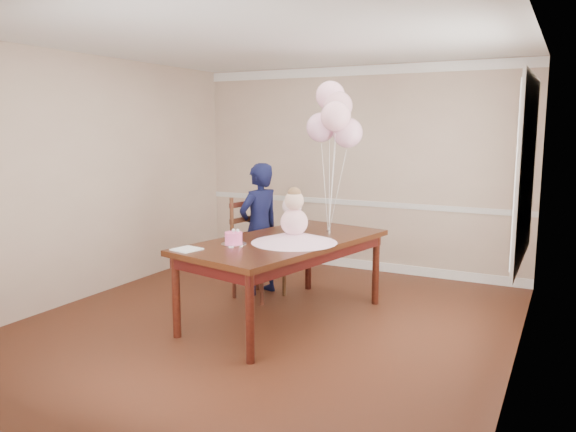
{
  "coord_description": "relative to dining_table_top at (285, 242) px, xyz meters",
  "views": [
    {
      "loc": [
        2.58,
        -4.58,
        1.91
      ],
      "look_at": [
        0.12,
        0.23,
        1.05
      ],
      "focal_mm": 35.0,
      "sensor_mm": 36.0,
      "label": 1
    }
  ],
  "objects": [
    {
      "name": "floor",
      "position": [
        -0.09,
        -0.23,
        -0.79
      ],
      "size": [
        4.5,
        5.0,
        0.0
      ],
      "primitive_type": "cube",
      "color": "#36180D",
      "rests_on": "ground"
    },
    {
      "name": "ceiling",
      "position": [
        -0.09,
        -0.23,
        1.91
      ],
      "size": [
        4.5,
        5.0,
        0.02
      ],
      "primitive_type": "cube",
      "color": "silver",
      "rests_on": "wall_back"
    },
    {
      "name": "wall_back",
      "position": [
        -0.09,
        2.27,
        0.56
      ],
      "size": [
        4.5,
        0.02,
        2.7
      ],
      "primitive_type": "cube",
      "color": "tan",
      "rests_on": "floor"
    },
    {
      "name": "wall_front",
      "position": [
        -0.09,
        -2.73,
        0.56
      ],
      "size": [
        4.5,
        0.02,
        2.7
      ],
      "primitive_type": "cube",
      "color": "tan",
      "rests_on": "floor"
    },
    {
      "name": "wall_left",
      "position": [
        -2.34,
        -0.23,
        0.56
      ],
      "size": [
        0.02,
        5.0,
        2.7
      ],
      "primitive_type": "cube",
      "color": "tan",
      "rests_on": "floor"
    },
    {
      "name": "wall_right",
      "position": [
        2.16,
        -0.23,
        0.56
      ],
      "size": [
        0.02,
        5.0,
        2.7
      ],
      "primitive_type": "cube",
      "color": "tan",
      "rests_on": "floor"
    },
    {
      "name": "chair_rail_trim",
      "position": [
        -0.09,
        2.26,
        0.11
      ],
      "size": [
        4.5,
        0.02,
        0.07
      ],
      "primitive_type": "cube",
      "color": "silver",
      "rests_on": "wall_back"
    },
    {
      "name": "crown_molding",
      "position": [
        -0.09,
        2.26,
        1.84
      ],
      "size": [
        4.5,
        0.02,
        0.12
      ],
      "primitive_type": "cube",
      "color": "white",
      "rests_on": "wall_back"
    },
    {
      "name": "baseboard_trim",
      "position": [
        -0.09,
        2.26,
        -0.73
      ],
      "size": [
        4.5,
        0.02,
        0.12
      ],
      "primitive_type": "cube",
      "color": "white",
      "rests_on": "floor"
    },
    {
      "name": "window_frame",
      "position": [
        2.14,
        0.27,
        0.76
      ],
      "size": [
        0.02,
        1.66,
        1.56
      ],
      "primitive_type": "cube",
      "color": "white",
      "rests_on": "wall_right"
    },
    {
      "name": "window_blinds",
      "position": [
        2.12,
        0.27,
        0.76
      ],
      "size": [
        0.01,
        1.5,
        1.4
      ],
      "primitive_type": "cube",
      "color": "white",
      "rests_on": "wall_right"
    },
    {
      "name": "dining_table_top",
      "position": [
        0.0,
        0.0,
        0.0
      ],
      "size": [
        1.52,
        2.35,
        0.05
      ],
      "primitive_type": "cube",
      "rotation": [
        0.0,
        0.0,
        -0.21
      ],
      "color": "black",
      "rests_on": "table_leg_fl"
    },
    {
      "name": "table_apron",
      "position": [
        0.0,
        0.0,
        -0.08
      ],
      "size": [
        1.39,
        2.22,
        0.11
      ],
      "primitive_type": "cube",
      "rotation": [
        0.0,
        0.0,
        -0.21
      ],
      "color": "black",
      "rests_on": "table_leg_fl"
    },
    {
      "name": "table_leg_fl",
      "position": [
        -0.65,
        -0.88,
        -0.41
      ],
      "size": [
        0.09,
        0.09,
        0.76
      ],
      "primitive_type": "cylinder",
      "rotation": [
        0.0,
        0.0,
        -0.21
      ],
      "color": "black",
      "rests_on": "floor"
    },
    {
      "name": "table_leg_fr",
      "position": [
        0.24,
        -1.07,
        -0.41
      ],
      "size": [
        0.09,
        0.09,
        0.76
      ],
      "primitive_type": "cylinder",
      "rotation": [
        0.0,
        0.0,
        -0.21
      ],
      "color": "black",
      "rests_on": "floor"
    },
    {
      "name": "table_leg_bl",
      "position": [
        -0.24,
        1.07,
        -0.41
      ],
      "size": [
        0.09,
        0.09,
        0.76
      ],
      "primitive_type": "cylinder",
      "rotation": [
        0.0,
        0.0,
        -0.21
      ],
      "color": "black",
      "rests_on": "floor"
    },
    {
      "name": "table_leg_br",
      "position": [
        0.65,
        0.88,
        -0.41
      ],
      "size": [
        0.09,
        0.09,
        0.76
      ],
      "primitive_type": "cylinder",
      "rotation": [
        0.0,
        0.0,
        -0.21
      ],
      "color": "black",
      "rests_on": "floor"
    },
    {
      "name": "baby_skirt",
      "position": [
        0.15,
        -0.09,
        0.08
      ],
      "size": [
        0.98,
        0.98,
        0.11
      ],
      "primitive_type": "cone",
      "rotation": [
        0.0,
        0.0,
        -0.21
      ],
      "color": "#ECAECE",
      "rests_on": "dining_table_top"
    },
    {
      "name": "baby_torso",
      "position": [
        0.15,
        -0.09,
        0.22
      ],
      "size": [
        0.26,
        0.26,
        0.26
      ],
      "primitive_type": "sphere",
      "color": "#FA9ED4",
      "rests_on": "baby_skirt"
    },
    {
      "name": "baby_head",
      "position": [
        0.15,
        -0.09,
        0.43
      ],
      "size": [
        0.18,
        0.18,
        0.18
      ],
      "primitive_type": "sphere",
      "color": "#D7AA94",
      "rests_on": "baby_torso"
    },
    {
      "name": "baby_hair",
      "position": [
        0.15,
        -0.09,
        0.49
      ],
      "size": [
        0.13,
        0.13,
        0.13
      ],
      "primitive_type": "sphere",
      "color": "brown",
      "rests_on": "baby_head"
    },
    {
      "name": "cake_platter",
      "position": [
        -0.31,
        -0.43,
        0.03
      ],
      "size": [
        0.28,
        0.28,
        0.01
      ],
      "primitive_type": "cylinder",
      "rotation": [
        0.0,
        0.0,
        -0.21
      ],
      "color": "silver",
      "rests_on": "dining_table_top"
    },
    {
      "name": "birthday_cake",
      "position": [
        -0.31,
        -0.43,
        0.09
      ],
      "size": [
        0.19,
        0.19,
        0.11
      ],
      "primitive_type": "cylinder",
      "rotation": [
        0.0,
        0.0,
        -0.21
      ],
      "color": "#F74E98",
      "rests_on": "cake_platter"
    },
    {
      "name": "cake_flower_a",
      "position": [
        -0.31,
        -0.43,
        0.16
      ],
      "size": [
        0.03,
        0.03,
        0.03
      ],
      "primitive_type": "sphere",
      "color": "silver",
      "rests_on": "birthday_cake"
    },
    {
      "name": "cake_flower_b",
      "position": [
        -0.28,
        -0.42,
        0.16
      ],
      "size": [
        0.03,
        0.03,
        0.03
      ],
      "primitive_type": "sphere",
      "color": "white",
      "rests_on": "birthday_cake"
    },
    {
      "name": "rose_vase_near",
      "position": [
        -0.09,
        0.35,
        0.11
      ],
      "size": [
        0.13,
        0.13,
        0.17
      ],
      "primitive_type": "cylinder",
      "rotation": [
        0.0,
        0.0,
        -0.21
      ],
      "color": "white",
      "rests_on": "dining_table_top"
    },
    {
      "name": "roses_near",
      "position": [
        -0.09,
        0.35,
        0.31
      ],
      "size": [
        0.21,
        0.21,
        0.21
      ],
      "primitive_type": "sphere",
      "color": "beige",
      "rests_on": "rose_vase_near"
    },
    {
      "name": "napkin",
      "position": [
        -0.56,
        -0.83,
        0.03
      ],
      "size": [
        0.26,
        0.26,
        0.01
      ],
      "primitive_type": "cube",
      "rotation": [
        0.0,
        0.0,
        -0.21
      ],
      "color": "white",
      "rests_on": "dining_table_top"
    },
    {
      "name": "balloon_weight",
      "position": [
        0.23,
        0.56,
        0.04
      ],
      "size": [
        0.05,
        0.05,
        0.02
      ],
      "primitive_type": "cylinder",
      "rotation": [
        0.0,
        0.0,
        -0.21
      ],
      "color": "#B3B4B8",
      "rests_on": "dining_table_top"
    },
    {
      "name": "balloon_a",
      "position": [
        0.12,
        0.59,
        1.11
      ],
      "size": [
        0.3,
        0.3,
        0.3
      ],
      "primitive_type": "sphere",
      "color": "#ECA7C9",
      "rests_on": "balloon_ribbon_a"
    },
    {
      "name": "balloon_b",
      "position": [
        0.33,
        0.49,
        1.22
      ],
      "size": [
        0.3,
        0.3,
        0.3
      ],
      "primitive_type": "sphere",
      "color": "#FFB4C5",
      "rests_on": "balloon_ribbon_b"
    },
    {
      "name": "balloon_c",
      "position": [
        0.27,
        0.66,
        1.33
      ],
      "size": [
        0.3,
        0.3,
        0.3
      ],
      "primitive_type": "sphere",
      "color": "#E3A1B0",
      "rests_on": "balloon_ribbon_c"
    },
    {
      "name": "balloon_d",
      "position": [
        0.17,
        0.71,
        1.44
      ],
      "size": [
        0.3,
        0.3,
        0.3
      ],
      "primitive_type": "sphere",
      "color": "#FFB4CE",
      "rests_on": "balloon_ribbon_d"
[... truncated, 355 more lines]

